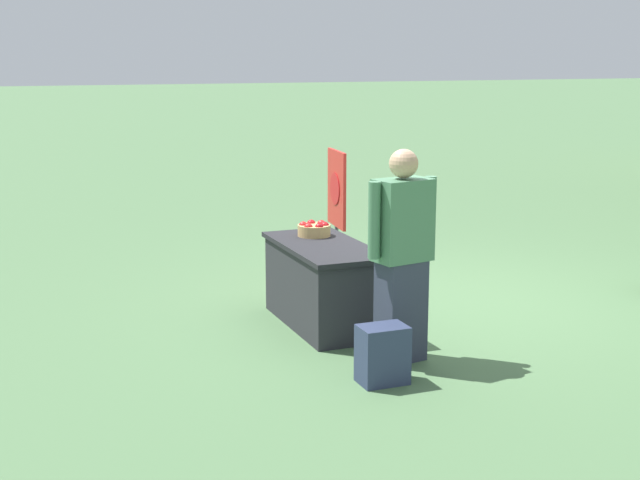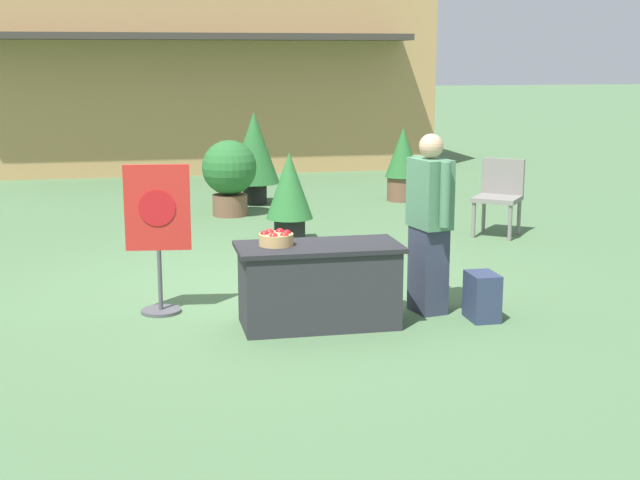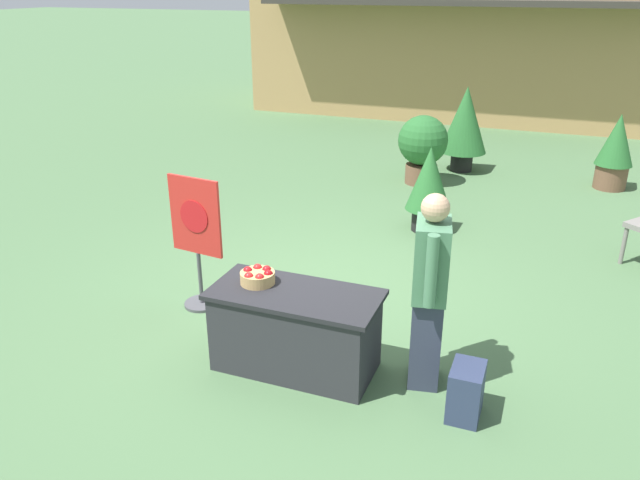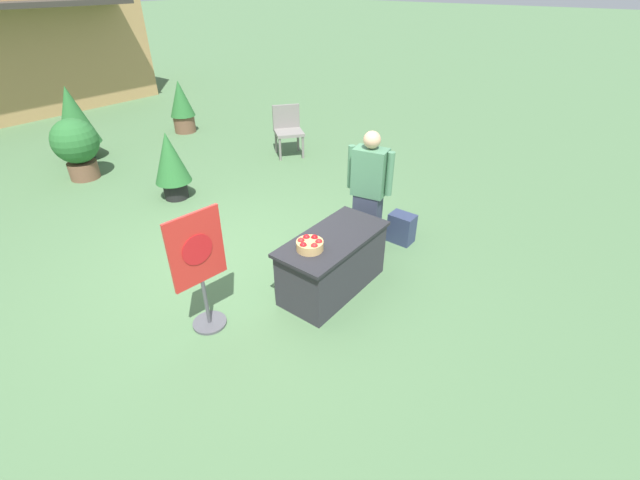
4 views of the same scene
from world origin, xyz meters
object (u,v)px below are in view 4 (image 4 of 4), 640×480
(patio_chair, at_px, (288,127))
(potted_plant_far_right, at_px, (76,145))
(potted_plant_near_left, at_px, (181,105))
(apple_basket, at_px, (310,245))
(backpack, at_px, (402,228))
(poster_board, at_px, (200,268))
(potted_plant_far_left, at_px, (170,162))
(display_table, at_px, (333,263))
(potted_plant_near_right, at_px, (74,118))
(person_visitor, at_px, (369,191))

(patio_chair, relative_size, potted_plant_far_right, 0.89)
(potted_plant_near_left, bearing_deg, patio_chair, -82.11)
(apple_basket, bearing_deg, backpack, -5.65)
(poster_board, height_order, patio_chair, poster_board)
(backpack, distance_m, potted_plant_far_right, 5.94)
(patio_chair, height_order, potted_plant_far_left, potted_plant_far_left)
(display_table, bearing_deg, poster_board, 153.38)
(apple_basket, height_order, potted_plant_near_left, potted_plant_near_left)
(potted_plant_far_left, height_order, potted_plant_near_right, potted_plant_near_right)
(backpack, relative_size, poster_board, 0.31)
(patio_chair, xyz_separation_m, potted_plant_far_left, (-2.74, 0.11, 0.07))
(apple_basket, relative_size, potted_plant_far_right, 0.26)
(backpack, xyz_separation_m, potted_plant_near_left, (1.24, 6.50, 0.42))
(apple_basket, height_order, patio_chair, patio_chair)
(display_table, xyz_separation_m, patio_chair, (3.09, 3.43, 0.20))
(person_visitor, xyz_separation_m, potted_plant_far_left, (-0.70, 3.33, -0.19))
(apple_basket, relative_size, poster_board, 0.22)
(potted_plant_far_right, bearing_deg, potted_plant_near_right, 63.06)
(apple_basket, distance_m, potted_plant_far_left, 3.56)
(display_table, distance_m, potted_plant_far_right, 5.57)
(backpack, height_order, potted_plant_far_right, potted_plant_far_right)
(display_table, distance_m, potted_plant_near_left, 6.92)
(apple_basket, height_order, potted_plant_far_left, potted_plant_far_left)
(backpack, distance_m, patio_chair, 3.94)
(person_visitor, distance_m, patio_chair, 3.82)
(poster_board, distance_m, patio_chair, 5.21)
(display_table, bearing_deg, patio_chair, 47.94)
(display_table, xyz_separation_m, person_visitor, (1.05, 0.20, 0.46))
(backpack, distance_m, potted_plant_far_left, 3.85)
(backpack, bearing_deg, person_visitor, 139.29)
(backpack, distance_m, potted_plant_near_left, 6.63)
(potted_plant_near_left, height_order, potted_plant_near_right, potted_plant_near_right)
(display_table, xyz_separation_m, backpack, (1.44, -0.13, -0.15))
(potted_plant_far_left, distance_m, potted_plant_far_right, 2.10)
(poster_board, distance_m, potted_plant_near_right, 6.10)
(display_table, bearing_deg, potted_plant_near_right, 87.20)
(display_table, relative_size, potted_plant_far_right, 1.27)
(apple_basket, bearing_deg, potted_plant_near_right, 84.05)
(potted_plant_far_left, distance_m, potted_plant_near_right, 3.01)
(person_visitor, relative_size, potted_plant_far_left, 1.44)
(apple_basket, distance_m, patio_chair, 4.84)
(backpack, bearing_deg, patio_chair, 65.12)
(poster_board, bearing_deg, patio_chair, 128.85)
(patio_chair, bearing_deg, poster_board, -20.48)
(display_table, distance_m, potted_plant_far_left, 3.56)
(display_table, relative_size, patio_chair, 1.43)
(person_visitor, relative_size, backpack, 3.85)
(person_visitor, distance_m, backpack, 0.80)
(person_visitor, height_order, potted_plant_far_right, person_visitor)
(potted_plant_near_right, bearing_deg, potted_plant_near_left, -4.07)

